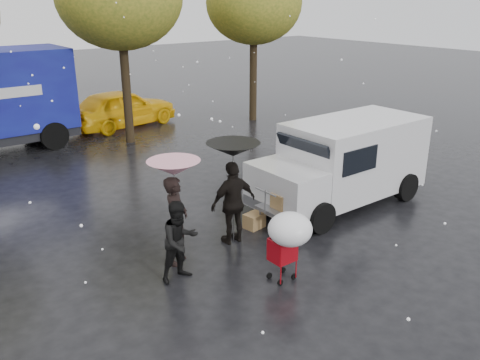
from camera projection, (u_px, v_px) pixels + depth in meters
ground at (238, 266)px, 10.45m from camera, size 90.00×90.00×0.00m
person_pink at (176, 221)px, 10.31m from camera, size 0.80×0.81×1.89m
person_middle at (180, 241)px, 9.73m from camera, size 0.81×0.64×1.63m
person_black at (233, 203)px, 11.18m from camera, size 1.14×0.54×1.90m
umbrella_pink at (174, 168)px, 9.92m from camera, size 1.06×1.06×2.23m
umbrella_black at (233, 150)px, 10.76m from camera, size 1.17×1.17×2.32m
vendor_cart at (292, 197)px, 12.10m from camera, size 1.52×0.80×1.27m
shopping_cart at (289, 233)px, 9.51m from camera, size 0.84×0.84×1.46m
white_van at (344, 161)px, 13.30m from camera, size 4.91×2.18×2.20m
box_ground_near at (312, 213)px, 12.46m from camera, size 0.62×0.56×0.45m
box_ground_far at (254, 221)px, 12.14m from camera, size 0.51×0.42×0.36m
yellow_taxi at (122, 108)px, 21.25m from camera, size 4.95×2.66×1.60m
tree_row at (32, 3)px, 15.89m from camera, size 21.60×4.40×7.12m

